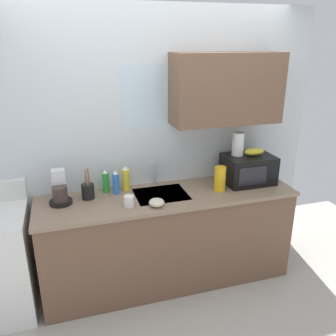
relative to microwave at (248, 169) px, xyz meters
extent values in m
cube|color=silver|center=(-0.82, 0.30, 0.21)|extent=(3.08, 0.10, 2.50)
cube|color=brown|center=(-0.23, 0.09, 0.75)|extent=(1.00, 0.32, 0.62)
cube|color=silver|center=(-0.88, 0.26, 0.69)|extent=(0.56, 0.02, 0.55)
cube|color=brown|center=(-0.82, -0.05, -0.60)|extent=(2.28, 0.60, 0.86)
cube|color=#8C725B|center=(-0.82, -0.05, -0.15)|extent=(2.31, 0.63, 0.03)
cube|color=#9EA0A5|center=(-0.88, -0.03, -0.21)|extent=(0.46, 0.38, 0.14)
cylinder|color=#B2B5BA|center=(-0.88, 0.19, -0.02)|extent=(0.03, 0.03, 0.22)
cube|color=black|center=(0.00, 0.00, 0.00)|extent=(0.46, 0.34, 0.27)
cube|color=black|center=(-0.05, -0.17, 0.00)|extent=(0.28, 0.01, 0.17)
ellipsoid|color=gold|center=(0.05, 0.00, 0.17)|extent=(0.20, 0.11, 0.07)
cylinder|color=white|center=(-0.10, 0.05, 0.24)|extent=(0.11, 0.11, 0.22)
cylinder|color=black|center=(-1.74, 0.03, -0.12)|extent=(0.19, 0.19, 0.03)
cylinder|color=#3F332D|center=(-1.74, 0.02, -0.04)|extent=(0.12, 0.12, 0.13)
cube|color=silver|center=(-1.74, 0.10, 0.01)|extent=(0.11, 0.09, 0.26)
cylinder|color=yellow|center=(-1.16, 0.16, -0.03)|extent=(0.07, 0.07, 0.20)
cone|color=white|center=(-1.16, 0.16, 0.08)|extent=(0.05, 0.05, 0.04)
cylinder|color=blue|center=(-1.26, 0.10, -0.04)|extent=(0.06, 0.06, 0.19)
cone|color=white|center=(-1.26, 0.10, 0.07)|extent=(0.04, 0.04, 0.04)
cylinder|color=green|center=(-1.34, 0.16, -0.04)|extent=(0.06, 0.06, 0.18)
cone|color=white|center=(-1.34, 0.16, 0.07)|extent=(0.04, 0.04, 0.04)
cylinder|color=gold|center=(-0.34, -0.10, -0.02)|extent=(0.10, 0.10, 0.23)
cylinder|color=white|center=(-1.20, -0.19, -0.09)|extent=(0.08, 0.08, 0.09)
cylinder|color=black|center=(-1.51, 0.07, -0.07)|extent=(0.11, 0.11, 0.13)
cylinder|color=olive|center=(-1.52, 0.07, 0.01)|extent=(0.03, 0.03, 0.22)
cylinder|color=olive|center=(-1.49, 0.08, 0.02)|extent=(0.02, 0.01, 0.24)
cylinder|color=olive|center=(-1.51, 0.05, 0.02)|extent=(0.03, 0.03, 0.24)
ellipsoid|color=beige|center=(-0.98, -0.25, -0.10)|extent=(0.13, 0.13, 0.06)
camera|label=1|loc=(-1.65, -2.79, 1.16)|focal=37.55mm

